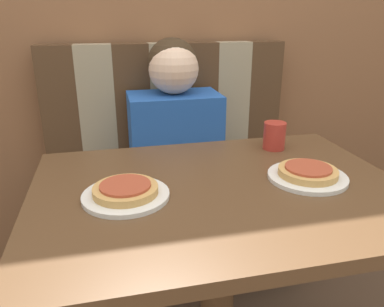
{
  "coord_description": "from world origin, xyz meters",
  "views": [
    {
      "loc": [
        -0.28,
        -0.87,
        1.21
      ],
      "look_at": [
        0.0,
        0.34,
        0.74
      ],
      "focal_mm": 35.0,
      "sensor_mm": 36.0,
      "label": 1
    }
  ],
  "objects_px": {
    "plate_left": "(126,195)",
    "pizza_left": "(125,189)",
    "person": "(174,120)",
    "plate_right": "(307,177)",
    "pizza_right": "(308,171)",
    "drinking_cup": "(274,136)"
  },
  "relations": [
    {
      "from": "plate_right",
      "to": "pizza_left",
      "type": "height_order",
      "value": "pizza_left"
    },
    {
      "from": "plate_right",
      "to": "plate_left",
      "type": "bearing_deg",
      "value": 180.0
    },
    {
      "from": "person",
      "to": "plate_left",
      "type": "distance_m",
      "value": 0.73
    },
    {
      "from": "plate_right",
      "to": "pizza_left",
      "type": "distance_m",
      "value": 0.5
    },
    {
      "from": "person",
      "to": "pizza_left",
      "type": "bearing_deg",
      "value": -110.08
    },
    {
      "from": "pizza_right",
      "to": "drinking_cup",
      "type": "xyz_separation_m",
      "value": [
        0.02,
        0.26,
        0.02
      ]
    },
    {
      "from": "plate_right",
      "to": "drinking_cup",
      "type": "relative_size",
      "value": 2.38
    },
    {
      "from": "pizza_left",
      "to": "pizza_right",
      "type": "relative_size",
      "value": 1.0
    },
    {
      "from": "person",
      "to": "pizza_right",
      "type": "height_order",
      "value": "person"
    },
    {
      "from": "person",
      "to": "pizza_right",
      "type": "xyz_separation_m",
      "value": [
        0.25,
        -0.69,
        0.02
      ]
    },
    {
      "from": "pizza_right",
      "to": "plate_left",
      "type": "bearing_deg",
      "value": 180.0
    },
    {
      "from": "plate_left",
      "to": "pizza_left",
      "type": "height_order",
      "value": "pizza_left"
    },
    {
      "from": "plate_left",
      "to": "pizza_left",
      "type": "relative_size",
      "value": 1.34
    },
    {
      "from": "plate_right",
      "to": "pizza_right",
      "type": "xyz_separation_m",
      "value": [
        0.0,
        0.0,
        0.02
      ]
    },
    {
      "from": "pizza_right",
      "to": "plate_right",
      "type": "bearing_deg",
      "value": 0.0
    },
    {
      "from": "plate_right",
      "to": "drinking_cup",
      "type": "bearing_deg",
      "value": 86.63
    },
    {
      "from": "person",
      "to": "plate_left",
      "type": "relative_size",
      "value": 3.03
    },
    {
      "from": "person",
      "to": "pizza_left",
      "type": "height_order",
      "value": "person"
    },
    {
      "from": "drinking_cup",
      "to": "plate_right",
      "type": "bearing_deg",
      "value": -93.37
    },
    {
      "from": "person",
      "to": "plate_right",
      "type": "xyz_separation_m",
      "value": [
        0.25,
        -0.69,
        0.01
      ]
    },
    {
      "from": "plate_right",
      "to": "pizza_left",
      "type": "relative_size",
      "value": 1.34
    },
    {
      "from": "person",
      "to": "drinking_cup",
      "type": "relative_size",
      "value": 7.21
    }
  ]
}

